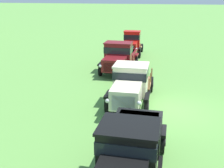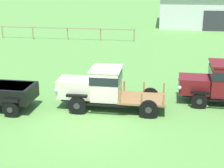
# 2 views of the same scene
# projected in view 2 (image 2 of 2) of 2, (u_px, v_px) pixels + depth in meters

# --- Properties ---
(ground_plane) EXTENTS (240.00, 240.00, 0.00)m
(ground_plane) POSITION_uv_depth(u_px,v_px,m) (87.00, 126.00, 15.59)
(ground_plane) COLOR #5B9342
(paddock_fence) EXTENTS (14.28, 0.51, 1.33)m
(paddock_fence) POSITION_uv_depth(u_px,v_px,m) (66.00, 31.00, 35.37)
(paddock_fence) COLOR #997F60
(paddock_fence) RESTS_ON ground
(vintage_truck_midrow_center) EXTENTS (5.53, 2.10, 2.16)m
(vintage_truck_midrow_center) POSITION_uv_depth(u_px,v_px,m) (101.00, 87.00, 17.29)
(vintage_truck_midrow_center) COLOR black
(vintage_truck_midrow_center) RESTS_ON ground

